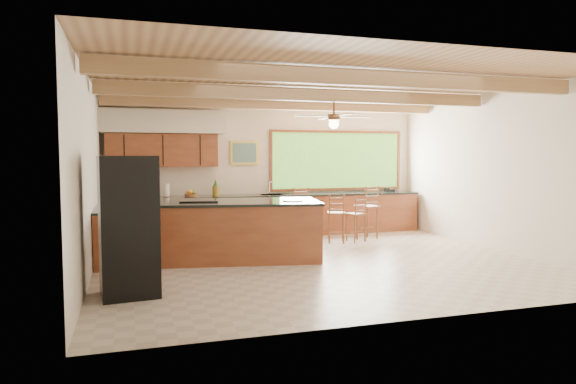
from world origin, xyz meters
name	(u,v)px	position (x,y,z in m)	size (l,w,h in m)	color
ground	(317,261)	(0.00, 0.00, 0.00)	(7.20, 7.20, 0.00)	beige
room_shell	(296,132)	(-0.17, 0.65, 2.21)	(7.27, 6.54, 3.02)	beige
counter_run	(239,218)	(-0.82, 2.52, 0.46)	(7.12, 3.10, 1.28)	brown
island	(235,230)	(-1.30, 0.60, 0.51)	(3.10, 1.85, 1.03)	brown
refrigerator	(129,226)	(-3.05, -1.30, 0.90)	(0.77, 0.75, 1.80)	black
bar_stool_a	(300,208)	(0.49, 2.39, 0.65)	(0.40, 0.40, 1.10)	brown
bar_stool_b	(357,215)	(1.46, 1.55, 0.57)	(0.41, 0.41, 0.96)	brown
bar_stool_c	(337,214)	(1.02, 1.55, 0.60)	(0.47, 0.47, 1.01)	brown
bar_stool_d	(368,207)	(1.83, 1.81, 0.68)	(0.50, 0.50, 1.15)	brown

